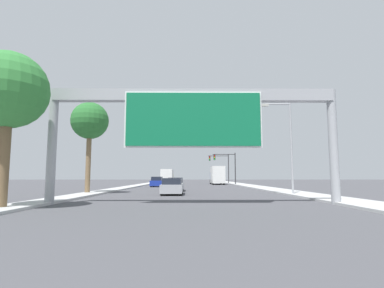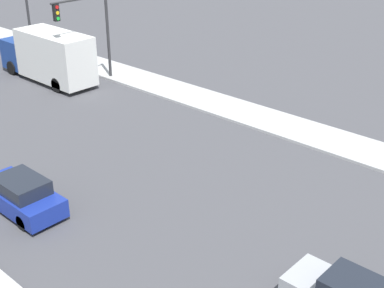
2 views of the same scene
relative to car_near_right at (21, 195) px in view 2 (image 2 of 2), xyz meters
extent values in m
cube|color=#B3B3B3|center=(14.75, 12.84, -0.65)|extent=(3.00, 120.00, 0.15)
cylinder|color=black|center=(4.26, -11.77, -0.40)|extent=(0.22, 0.64, 0.64)
cube|color=navy|center=(0.00, 0.05, -0.16)|extent=(1.76, 4.28, 0.78)
cube|color=#1E232D|center=(0.00, -0.16, 0.53)|extent=(1.55, 2.23, 0.59)
cylinder|color=black|center=(0.77, 1.38, -0.40)|extent=(0.22, 0.64, 0.64)
cylinder|color=black|center=(-0.77, -1.28, -0.40)|extent=(0.22, 0.64, 0.64)
cylinder|color=black|center=(0.77, -1.28, -0.40)|extent=(0.22, 0.64, 0.64)
cube|color=navy|center=(10.50, 16.80, 0.63)|extent=(2.23, 2.35, 2.10)
cube|color=silver|center=(10.50, 12.59, 1.19)|extent=(2.43, 6.05, 3.23)
cylinder|color=black|center=(9.43, 16.68, -0.22)|extent=(0.28, 1.00, 1.00)
cylinder|color=black|center=(11.57, 16.68, -0.22)|extent=(0.28, 1.00, 1.00)
cylinder|color=black|center=(9.43, 11.08, -0.22)|extent=(0.28, 1.00, 1.00)
cylinder|color=black|center=(11.57, 11.08, -0.22)|extent=(0.28, 1.00, 1.00)
cylinder|color=#2D2D30|center=(13.75, 10.84, 2.32)|extent=(0.20, 0.20, 6.10)
cube|color=black|center=(9.79, 10.84, 4.50)|extent=(0.35, 0.28, 1.05)
cylinder|color=red|center=(9.79, 10.68, 4.85)|extent=(0.22, 0.04, 0.22)
cylinder|color=yellow|center=(9.79, 10.68, 4.50)|extent=(0.22, 0.04, 0.22)
cylinder|color=green|center=(9.79, 10.68, 4.15)|extent=(0.22, 0.04, 0.22)
cylinder|color=#2D2D30|center=(13.75, 20.84, 2.52)|extent=(0.20, 0.20, 6.49)
camera|label=1|loc=(5.06, -46.47, 0.88)|focal=28.00mm
camera|label=2|loc=(-9.27, -18.07, 11.40)|focal=50.00mm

